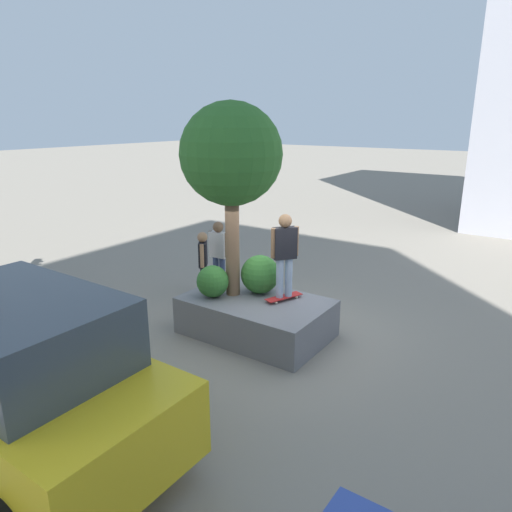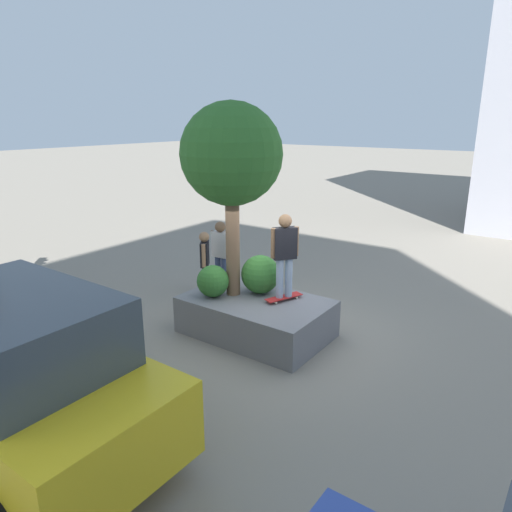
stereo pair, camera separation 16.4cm
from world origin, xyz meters
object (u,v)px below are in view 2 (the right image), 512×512
object	(u,v)px
skateboarder	(285,250)
passerby_with_bag	(205,259)
skateboard	(284,297)
bystander_watching	(221,250)
planter_ledge	(256,316)
taxi_cab	(14,373)
plaza_tree	(231,156)

from	to	relation	value
skateboarder	passerby_with_bag	bearing A→B (deg)	-15.28
passerby_with_bag	skateboard	bearing A→B (deg)	164.72
skateboard	bystander_watching	distance (m)	3.12
planter_ledge	passerby_with_bag	size ratio (longest dim) A/B	1.77
planter_ledge	skateboarder	distance (m)	1.52
taxi_cab	bystander_watching	bearing A→B (deg)	-73.69
passerby_with_bag	bystander_watching	world-z (taller)	bystander_watching
skateboard	skateboarder	world-z (taller)	skateboarder
skateboard	taxi_cab	size ratio (longest dim) A/B	0.17
plaza_tree	skateboarder	size ratio (longest dim) A/B	2.28
plaza_tree	skateboard	bearing A→B (deg)	-163.22
taxi_cab	passerby_with_bag	bearing A→B (deg)	-72.22
skateboarder	passerby_with_bag	world-z (taller)	skateboarder
planter_ledge	bystander_watching	size ratio (longest dim) A/B	1.63
skateboarder	bystander_watching	world-z (taller)	skateboarder
planter_ledge	taxi_cab	distance (m)	4.68
skateboard	bystander_watching	size ratio (longest dim) A/B	0.47
skateboarder	taxi_cab	bearing A→B (deg)	78.88
planter_ledge	skateboarder	size ratio (longest dim) A/B	1.71
bystander_watching	passerby_with_bag	bearing A→B (deg)	92.46
skateboard	taxi_cab	xyz separation A→B (m)	(0.96, 4.87, 0.31)
skateboarder	passerby_with_bag	distance (m)	2.99
planter_ledge	bystander_watching	world-z (taller)	bystander_watching
taxi_cab	bystander_watching	world-z (taller)	taxi_cab
plaza_tree	taxi_cab	size ratio (longest dim) A/B	0.80
plaza_tree	skateboard	size ratio (longest dim) A/B	4.62
planter_ledge	skateboarder	xyz separation A→B (m)	(-0.48, -0.28, 1.41)
planter_ledge	bystander_watching	xyz separation A→B (m)	(2.31, -1.67, 0.63)
bystander_watching	skateboarder	bearing A→B (deg)	153.52
skateboard	plaza_tree	bearing A→B (deg)	16.78
skateboarder	taxi_cab	xyz separation A→B (m)	(0.96, 4.87, -0.66)
plaza_tree	bystander_watching	bearing A→B (deg)	-44.04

